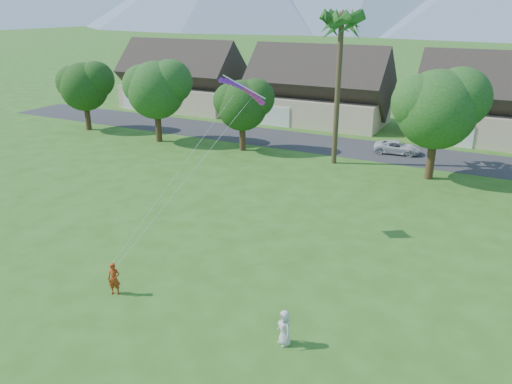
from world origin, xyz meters
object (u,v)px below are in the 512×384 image
Objects in this scene: watcher at (284,328)px; parafoil_kite at (243,88)px; parked_car at (397,147)px; kite_flyer at (114,279)px.

parafoil_kite reaches higher than watcher.
parked_car is 1.36× the size of parafoil_kite.
parafoil_kite is (-4.56, -20.91, 7.94)m from parked_car.
kite_flyer is 0.52× the size of parafoil_kite.
parafoil_kite is (-6.75, 9.06, 7.75)m from watcher.
parked_car is at bearing 52.53° from kite_flyer.
watcher is at bearing -23.78° from kite_flyer.
parked_car is (-2.19, 29.98, -0.19)m from watcher.
parafoil_kite reaches higher than parked_car.
kite_flyer is 1.04× the size of watcher.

